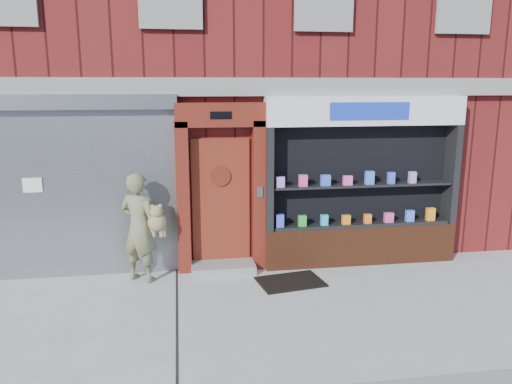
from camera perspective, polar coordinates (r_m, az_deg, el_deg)
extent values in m
plane|color=#9E9E99|center=(7.36, 3.47, -13.53)|extent=(80.00, 80.00, 0.00)
cube|color=maroon|center=(12.58, -2.35, 15.88)|extent=(12.00, 8.00, 8.00)
cube|color=gray|center=(8.51, 0.93, 11.92)|extent=(12.00, 0.16, 0.30)
cube|color=gray|center=(8.73, -18.91, -0.30)|extent=(3.00, 0.10, 2.80)
cube|color=slate|center=(8.49, -19.69, 9.67)|extent=(3.10, 0.30, 0.24)
cube|color=white|center=(8.81, -24.20, 0.72)|extent=(0.30, 0.01, 0.24)
cube|color=#5D1910|center=(8.54, -8.34, -0.72)|extent=(0.22, 0.28, 2.60)
cube|color=#5D1910|center=(8.65, 0.31, -0.43)|extent=(0.22, 0.28, 2.60)
cube|color=#5D1910|center=(8.37, -4.13, 8.81)|extent=(1.50, 0.28, 0.40)
cube|color=black|center=(8.22, -4.04, 8.75)|extent=(0.35, 0.01, 0.12)
cube|color=maroon|center=(8.70, -4.04, -1.06)|extent=(1.00, 0.06, 2.20)
cylinder|color=black|center=(8.57, -4.06, 1.81)|extent=(0.28, 0.02, 0.28)
cylinder|color=#5D1910|center=(8.56, -4.06, 1.80)|extent=(0.34, 0.02, 0.34)
cube|color=gray|center=(8.77, -3.78, -8.64)|extent=(1.10, 0.55, 0.15)
cube|color=slate|center=(8.48, 0.47, 0.01)|extent=(0.10, 0.02, 0.18)
cube|color=#5F2C16|center=(9.31, 11.73, -5.83)|extent=(3.50, 0.40, 0.70)
cube|color=black|center=(8.55, 1.43, 1.48)|extent=(0.12, 0.40, 1.80)
cube|color=black|center=(9.74, 21.41, 1.95)|extent=(0.12, 0.40, 1.80)
cube|color=black|center=(9.18, 11.67, 1.97)|extent=(3.30, 0.03, 1.80)
cube|color=black|center=(9.20, 11.83, -3.58)|extent=(3.20, 0.36, 0.06)
cube|color=black|center=(9.04, 12.03, 0.82)|extent=(3.20, 0.36, 0.04)
cube|color=white|center=(8.88, 12.41, 9.08)|extent=(3.50, 0.40, 0.50)
cube|color=#1731B2|center=(8.69, 12.90, 8.99)|extent=(1.40, 0.01, 0.30)
cube|color=#424FE0|center=(8.68, 2.74, -3.30)|extent=(0.14, 0.09, 0.23)
cube|color=green|center=(8.77, 5.30, -3.29)|extent=(0.14, 0.09, 0.19)
cube|color=#29B3CE|center=(8.87, 7.81, -3.18)|extent=(0.12, 0.09, 0.19)
cube|color=orange|center=(9.00, 10.25, -3.12)|extent=(0.14, 0.09, 0.17)
cube|color=orange|center=(9.14, 12.63, -2.99)|extent=(0.13, 0.09, 0.17)
cube|color=#DB498C|center=(9.29, 14.93, -2.83)|extent=(0.16, 0.09, 0.18)
cube|color=#4472EA|center=(9.45, 17.16, -2.62)|extent=(0.14, 0.09, 0.20)
cube|color=orange|center=(9.63, 19.31, -2.40)|extent=(0.15, 0.09, 0.24)
cube|color=#BC7DE2|center=(8.52, 2.78, 1.15)|extent=(0.14, 0.09, 0.18)
cube|color=#DF4A8E|center=(8.61, 5.39, 1.30)|extent=(0.15, 0.09, 0.20)
cube|color=blue|center=(8.71, 7.94, 1.34)|extent=(0.17, 0.09, 0.19)
cube|color=#FA53B3|center=(8.84, 10.43, 1.32)|extent=(0.16, 0.09, 0.17)
cube|color=#4476EA|center=(8.97, 12.85, 1.60)|extent=(0.15, 0.09, 0.23)
cube|color=#415BE0|center=(9.13, 15.18, 1.56)|extent=(0.12, 0.09, 0.21)
cube|color=#B67BDE|center=(9.30, 17.43, 1.62)|extent=(0.12, 0.09, 0.21)
imported|color=#6D6E48|center=(8.36, -13.23, -3.95)|extent=(0.79, 0.71, 1.82)
sphere|color=olive|center=(8.26, -11.23, -3.36)|extent=(0.31, 0.31, 0.31)
sphere|color=olive|center=(8.16, -11.30, -2.19)|extent=(0.21, 0.21, 0.21)
sphere|color=olive|center=(8.14, -11.76, -1.64)|extent=(0.07, 0.07, 0.07)
sphere|color=olive|center=(8.14, -10.89, -1.62)|extent=(0.07, 0.07, 0.07)
cylinder|color=olive|center=(8.31, -11.90, -4.41)|extent=(0.07, 0.07, 0.19)
cylinder|color=olive|center=(8.30, -10.47, -4.37)|extent=(0.07, 0.07, 0.19)
cylinder|color=olive|center=(8.28, -11.62, -4.44)|extent=(0.07, 0.07, 0.19)
cylinder|color=olive|center=(8.28, -10.76, -4.42)|extent=(0.07, 0.07, 0.19)
cube|color=black|center=(8.35, 3.95, -10.19)|extent=(1.14, 0.89, 0.03)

